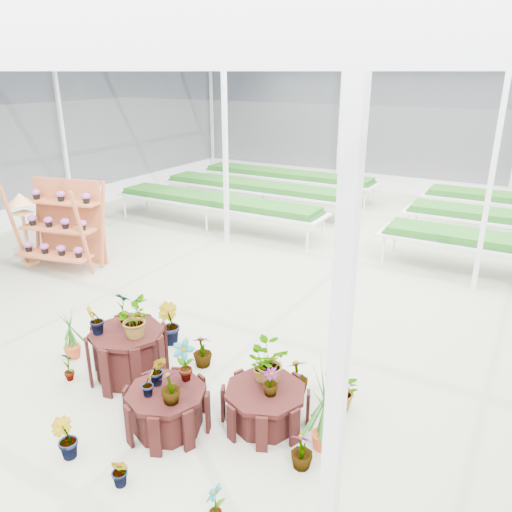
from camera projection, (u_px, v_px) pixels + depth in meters
The scene contains 10 objects.
ground_plane at pixel (247, 338), 8.36m from camera, with size 24.00×24.00×0.00m, color gray.
greenhouse_shell at pixel (246, 208), 7.58m from camera, with size 18.00×24.00×4.50m, color white, non-canonical shape.
steel_frame at pixel (246, 208), 7.58m from camera, with size 18.00×24.00×4.50m, color silver, non-canonical shape.
nursery_benches at pixel (378, 214), 14.06m from camera, with size 16.00×7.00×0.84m, color silver, non-canonical shape.
plinth_tall at pixel (128, 354), 7.18m from camera, with size 1.10×1.10×0.75m, color black.
plinth_mid at pixel (167, 409), 6.17m from camera, with size 1.02×1.02×0.54m, color black.
plinth_low at pixel (265, 406), 6.28m from camera, with size 1.07×1.07×0.48m, color black.
shelf_rack at pixel (59, 226), 11.08m from camera, with size 1.84×0.97×1.95m, color #A9532E, non-canonical shape.
bird_table at pixel (25, 229), 11.28m from camera, with size 0.40×0.40×1.68m, color tan, non-canonical shape.
nursery_plants at pixel (200, 361), 6.72m from camera, with size 4.62×2.97×1.28m.
Camera 1 is at (3.80, -6.31, 4.20)m, focal length 35.00 mm.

